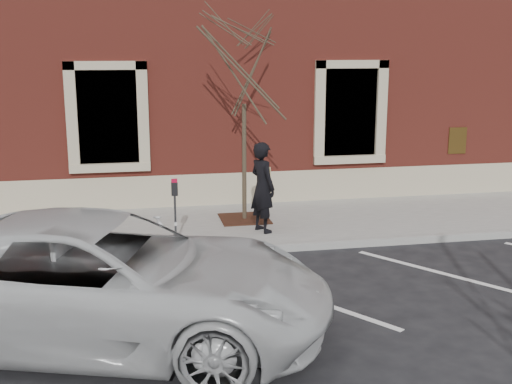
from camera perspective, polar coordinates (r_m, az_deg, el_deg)
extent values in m
plane|color=#28282B|center=(12.91, 0.51, -5.34)|extent=(120.00, 120.00, 0.00)
cube|color=#B0ADA5|center=(14.53, -0.87, -2.96)|extent=(40.00, 3.50, 0.15)
cube|color=#9E9E99|center=(12.84, 0.56, -5.09)|extent=(40.00, 0.12, 0.15)
cube|color=maroon|center=(19.93, -4.04, 12.67)|extent=(40.00, 8.50, 8.00)
cube|color=tan|center=(16.12, -1.99, 0.34)|extent=(40.00, 0.06, 0.80)
cube|color=black|center=(15.77, -13.02, 6.56)|extent=(1.40, 0.30, 2.20)
cube|color=tan|center=(15.77, -12.82, 2.16)|extent=(1.90, 0.20, 0.20)
cube|color=black|center=(16.68, 8.20, 7.07)|extent=(1.40, 0.30, 2.20)
cube|color=tan|center=(16.68, 8.26, 2.91)|extent=(1.90, 0.20, 0.20)
imported|color=black|center=(13.56, 0.59, 0.42)|extent=(0.71, 0.83, 1.93)
cylinder|color=#595B60|center=(12.75, -7.18, -2.57)|extent=(0.05, 0.05, 1.03)
cube|color=black|center=(12.59, -7.26, 0.27)|extent=(0.12, 0.09, 0.27)
cube|color=red|center=(12.56, -7.28, 1.01)|extent=(0.11, 0.09, 0.06)
cube|color=white|center=(12.71, -7.16, -2.85)|extent=(0.05, 0.00, 0.07)
cube|color=#3D1A13|center=(14.74, -1.03, -2.38)|extent=(1.10, 1.10, 0.03)
cylinder|color=#423728|center=(14.45, -1.05, 2.62)|extent=(0.10, 0.10, 2.64)
imported|color=silver|center=(9.13, -13.52, -7.62)|extent=(6.95, 4.72, 1.77)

